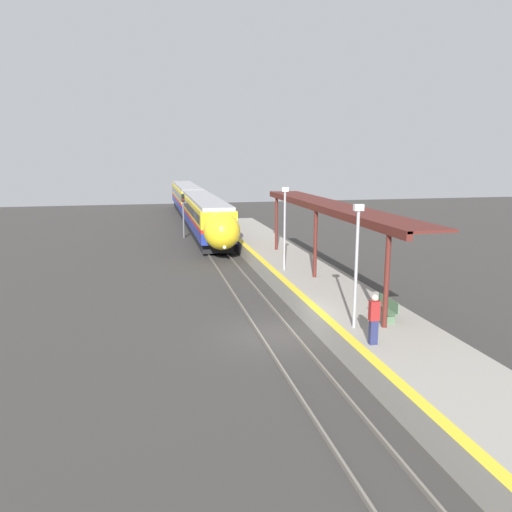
% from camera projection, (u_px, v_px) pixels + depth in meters
% --- Properties ---
extents(ground_plane, '(120.00, 120.00, 0.00)m').
position_uv_depth(ground_plane, '(276.00, 335.00, 21.24)').
color(ground_plane, '#383533').
extents(rail_left, '(0.08, 90.00, 0.15)m').
position_uv_depth(rail_left, '(260.00, 335.00, 21.08)').
color(rail_left, slate).
rests_on(rail_left, ground_plane).
extents(rail_right, '(0.08, 90.00, 0.15)m').
position_uv_depth(rail_right, '(293.00, 333.00, 21.38)').
color(rail_right, slate).
rests_on(rail_right, ground_plane).
extents(train, '(2.75, 41.55, 3.76)m').
position_uv_depth(train, '(195.00, 206.00, 53.96)').
color(train, black).
rests_on(train, ground_plane).
extents(platform_right, '(4.05, 64.00, 0.99)m').
position_uv_depth(platform_right, '(358.00, 318.00, 21.92)').
color(platform_right, gray).
rests_on(platform_right, ground_plane).
extents(platform_bench, '(0.44, 1.66, 0.89)m').
position_uv_depth(platform_bench, '(386.00, 308.00, 20.27)').
color(platform_bench, '#4C6B4C').
rests_on(platform_bench, platform_right).
extents(person_waiting, '(0.36, 0.24, 1.82)m').
position_uv_depth(person_waiting, '(374.00, 318.00, 17.46)').
color(person_waiting, navy).
rests_on(person_waiting, platform_right).
extents(railway_signal, '(0.28, 0.28, 4.04)m').
position_uv_depth(railway_signal, '(183.00, 211.00, 45.57)').
color(railway_signal, '#59595E').
rests_on(railway_signal, ground_plane).
extents(lamppost_near, '(0.36, 0.20, 4.78)m').
position_uv_depth(lamppost_near, '(357.00, 258.00, 18.82)').
color(lamppost_near, '#9E9EA3').
rests_on(lamppost_near, platform_right).
extents(lamppost_mid, '(0.36, 0.20, 4.78)m').
position_uv_depth(lamppost_mid, '(285.00, 223.00, 28.45)').
color(lamppost_mid, '#9E9EA3').
rests_on(lamppost_mid, platform_right).
extents(station_canopy, '(2.02, 19.55, 4.00)m').
position_uv_depth(station_canopy, '(326.00, 209.00, 26.69)').
color(station_canopy, '#511E19').
rests_on(station_canopy, platform_right).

